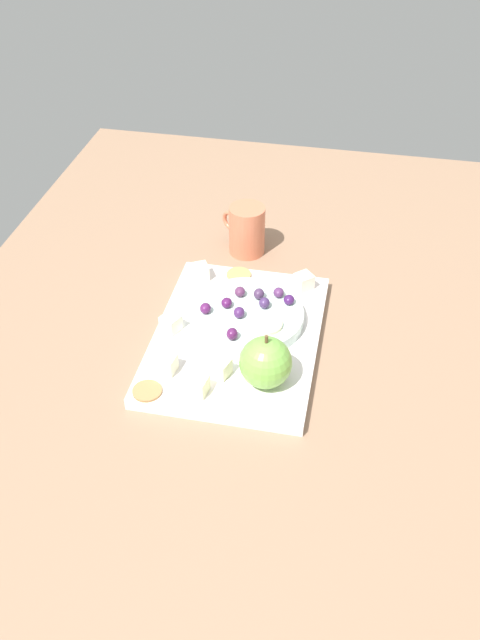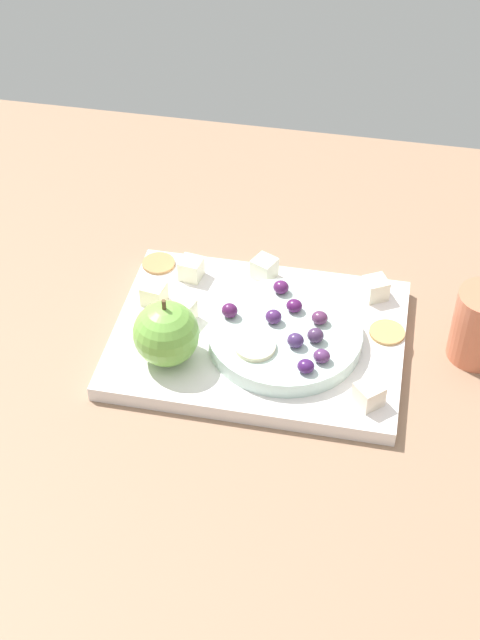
{
  "view_description": "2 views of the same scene",
  "coord_description": "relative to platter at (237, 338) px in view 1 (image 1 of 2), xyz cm",
  "views": [
    {
      "loc": [
        -78.03,
        -16.79,
        77.16
      ],
      "look_at": [
        2.21,
        -0.52,
        8.3
      ],
      "focal_mm": 38.33,
      "sensor_mm": 36.0,
      "label": 1
    },
    {
      "loc": [
        15.4,
        -77.93,
        81.09
      ],
      "look_at": [
        0.07,
        -0.45,
        7.42
      ],
      "focal_mm": 50.65,
      "sensor_mm": 36.0,
      "label": 2
    }
  ],
  "objects": [
    {
      "name": "table",
      "position": [
        -2.31,
        -0.06,
        -2.68
      ],
      "size": [
        149.48,
        100.44,
        3.37
      ],
      "primitive_type": "cube",
      "color": "#916F55",
      "rests_on": "ground"
    },
    {
      "name": "platter",
      "position": [
        0.0,
        0.0,
        0.0
      ],
      "size": [
        35.04,
        25.93,
        1.99
      ],
      "primitive_type": "cube",
      "color": "white",
      "rests_on": "table"
    },
    {
      "name": "serving_dish",
      "position": [
        3.31,
        -0.99,
        2.01
      ],
      "size": [
        18.52,
        18.52,
        2.03
      ],
      "primitive_type": "cylinder",
      "color": "silver",
      "rests_on": "platter"
    },
    {
      "name": "apple_whole",
      "position": [
        -9.76,
        -6.3,
        4.87
      ],
      "size": [
        7.74,
        7.74,
        7.74
      ],
      "primitive_type": "sphere",
      "color": "#76B648",
      "rests_on": "platter"
    },
    {
      "name": "apple_stem",
      "position": [
        -9.76,
        -6.3,
        9.34
      ],
      "size": [
        0.5,
        0.5,
        1.2
      ],
      "primitive_type": "cylinder",
      "color": "brown",
      "rests_on": "apple_whole"
    },
    {
      "name": "cheese_cube_0",
      "position": [
        13.21,
        9.27,
        2.36
      ],
      "size": [
        3.72,
        3.72,
        2.73
      ],
      "primitive_type": "cube",
      "rotation": [
        0.0,
        0.0,
        0.51
      ],
      "color": "white",
      "rests_on": "platter"
    },
    {
      "name": "cheese_cube_1",
      "position": [
        -13.85,
        2.84,
        2.36
      ],
      "size": [
        3.13,
        3.13,
        2.73
      ],
      "primitive_type": "cube",
      "rotation": [
        0.0,
        0.0,
        1.41
      ],
      "color": "#F9F3BF",
      "rests_on": "platter"
    },
    {
      "name": "cheese_cube_2",
      "position": [
        -10.45,
        8.52,
        2.36
      ],
      "size": [
        3.1,
        3.1,
        2.73
      ],
      "primitive_type": "cube",
      "rotation": [
        0.0,
        0.0,
        1.42
      ],
      "color": "#F3EECD",
      "rests_on": "platter"
    },
    {
      "name": "cheese_cube_3",
      "position": [
        -1.21,
        10.46,
        2.36
      ],
      "size": [
        3.64,
        3.64,
        2.73
      ],
      "primitive_type": "cube",
      "rotation": [
        0.0,
        0.0,
        1.13
      ],
      "color": "white",
      "rests_on": "platter"
    },
    {
      "name": "cheese_cube_4",
      "position": [
        -9.59,
        0.49,
        2.36
      ],
      "size": [
        3.47,
        3.47,
        2.73
      ],
      "primitive_type": "cube",
      "rotation": [
        0.0,
        0.0,
        1.24
      ],
      "color": "#F9ECC8",
      "rests_on": "platter"
    },
    {
      "name": "cheese_cube_5",
      "position": [
        14.04,
        -8.92,
        2.36
      ],
      "size": [
        3.86,
        3.86,
        2.73
      ],
      "primitive_type": "cube",
      "rotation": [
        0.0,
        0.0,
        0.74
      ],
      "color": "#F7E4CB",
      "rests_on": "platter"
    },
    {
      "name": "cracker_0",
      "position": [
        -15.28,
        10.1,
        1.2
      ],
      "size": [
        4.34,
        4.34,
        0.4
      ],
      "primitive_type": "cylinder",
      "color": "#AF7F4C",
      "rests_on": "platter"
    },
    {
      "name": "cracker_1",
      "position": [
        15.29,
        2.74,
        1.2
      ],
      "size": [
        4.34,
        4.34,
        0.4
      ],
      "primitive_type": "cylinder",
      "color": "tan",
      "rests_on": "platter"
    },
    {
      "name": "grape_0",
      "position": [
        7.15,
        0.91,
        3.83
      ],
      "size": [
        1.96,
        1.76,
        1.61
      ],
      "primitive_type": "ellipsoid",
      "color": "#582B50",
      "rests_on": "serving_dish"
    },
    {
      "name": "grape_1",
      "position": [
        1.74,
        5.46,
        3.87
      ],
      "size": [
        1.96,
        1.76,
        1.69
      ],
      "primitive_type": "ellipsoid",
      "color": "#541C53",
      "rests_on": "serving_dish"
    },
    {
      "name": "grape_2",
      "position": [
        6.67,
        -7.34,
        3.81
      ],
      "size": [
        1.96,
        1.76,
        1.57
      ],
      "primitive_type": "ellipsoid",
      "color": "#401A57",
      "rests_on": "serving_dish"
    },
    {
      "name": "grape_3",
      "position": [
        -3.6,
        -0.29,
        3.95
      ],
      "size": [
        1.96,
        1.76,
        1.86
      ],
      "primitive_type": "ellipsoid",
      "color": "#501A4C",
      "rests_on": "serving_dish"
    },
    {
      "name": "grape_4",
      "position": [
        7.08,
        -2.3,
        3.93
      ],
      "size": [
        1.96,
        1.76,
        1.82
      ],
      "primitive_type": "ellipsoid",
      "color": "#482E51",
      "rests_on": "serving_dish"
    },
    {
      "name": "grape_5",
      "position": [
        3.86,
        2.44,
        3.82
      ],
      "size": [
        1.96,
        1.76,
        1.59
      ],
      "primitive_type": "ellipsoid",
      "color": "#4D174E",
      "rests_on": "serving_dish"
    },
    {
      "name": "grape_6",
      "position": [
        1.74,
        -0.5,
        3.9
      ],
      "size": [
        1.96,
        1.76,
        1.75
      ],
      "primitive_type": "ellipsoid",
      "color": "#48225A",
      "rests_on": "serving_dish"
    },
    {
      "name": "grape_7",
      "position": [
        8.22,
        -5.4,
        3.82
      ],
      "size": [
        1.96,
        1.76,
        1.58
      ],
      "primitive_type": "ellipsoid",
      "color": "#562C5D",
      "rests_on": "serving_dish"
    },
    {
      "name": "grape_8",
      "position": [
        4.92,
        -3.58,
        3.92
      ],
      "size": [
        1.96,
        1.76,
        1.8
      ],
      "primitive_type": "ellipsoid",
      "color": "#432A5B",
      "rests_on": "serving_dish"
    },
    {
      "name": "apple_slice_0",
      "position": [
        0.42,
        -4.84,
        3.32
      ],
      "size": [
        4.78,
        4.78,
        0.6
      ],
      "primitive_type": "cylinder",
      "color": "beige",
      "rests_on": "serving_dish"
    },
    {
      "name": "cup",
      "position": [
        26.03,
        3.49,
        3.75
      ],
      "size": [
        7.43,
        8.97,
        9.49
      ],
      "color": "#D7704F",
      "rests_on": "table"
    }
  ]
}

